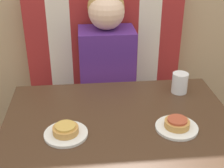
% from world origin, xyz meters
% --- Properties ---
extents(booth_seat, '(1.05, 0.47, 0.45)m').
position_xyz_m(booth_seat, '(0.00, 0.69, 0.23)').
color(booth_seat, '#382319').
rests_on(booth_seat, ground_plane).
extents(booth_backrest, '(1.05, 0.09, 0.70)m').
position_xyz_m(booth_backrest, '(0.00, 0.88, 0.80)').
color(booth_backrest, maroon).
rests_on(booth_backrest, booth_seat).
extents(dining_table, '(1.03, 0.74, 0.74)m').
position_xyz_m(dining_table, '(0.00, 0.00, 0.65)').
color(dining_table, '#422B1C').
rests_on(dining_table, ground_plane).
extents(person, '(0.35, 0.26, 0.74)m').
position_xyz_m(person, '(0.00, 0.69, 0.83)').
color(person, '#4C237A').
rests_on(person, booth_seat).
extents(plate_left, '(0.18, 0.18, 0.01)m').
position_xyz_m(plate_left, '(-0.23, -0.09, 0.75)').
color(plate_left, white).
rests_on(plate_left, dining_table).
extents(plate_right, '(0.18, 0.18, 0.01)m').
position_xyz_m(plate_right, '(0.23, -0.09, 0.75)').
color(plate_right, white).
rests_on(plate_right, dining_table).
extents(pizza_left, '(0.11, 0.11, 0.04)m').
position_xyz_m(pizza_left, '(-0.23, -0.09, 0.77)').
color(pizza_left, '#C68E47').
rests_on(pizza_left, plate_left).
extents(pizza_right, '(0.11, 0.11, 0.04)m').
position_xyz_m(pizza_right, '(0.23, -0.09, 0.77)').
color(pizza_right, '#C68E47').
rests_on(pizza_right, plate_right).
extents(drinking_cup, '(0.08, 0.08, 0.11)m').
position_xyz_m(drinking_cup, '(0.34, 0.23, 0.80)').
color(drinking_cup, silver).
rests_on(drinking_cup, dining_table).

